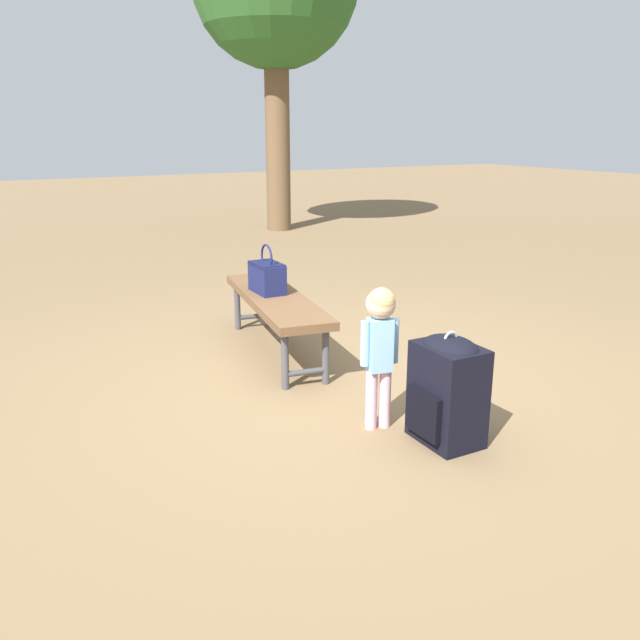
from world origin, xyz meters
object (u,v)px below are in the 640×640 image
child_standing (380,337)px  backpack_large (448,387)px  handbag (267,276)px  park_bench (276,303)px

child_standing → backpack_large: 0.45m
child_standing → handbag: bearing=178.1°
handbag → park_bench: bearing=3.2°
handbag → backpack_large: 1.90m
park_bench → handbag: size_ratio=4.47×
park_bench → backpack_large: size_ratio=2.62×
park_bench → backpack_large: bearing=5.5°
handbag → backpack_large: (1.88, 0.17, -0.26)m
park_bench → handbag: handbag is taller
handbag → child_standing: 1.56m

